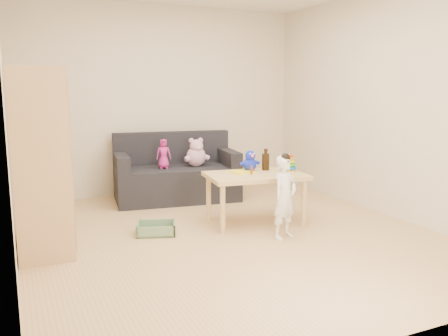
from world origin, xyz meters
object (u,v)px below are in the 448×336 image
wardrobe (38,161)px  toddler (285,198)px  sofa (177,183)px  play_table (255,198)px

wardrobe → toddler: size_ratio=2.06×
sofa → wardrobe: bearing=-135.6°
sofa → toddler: toddler is taller
sofa → toddler: size_ratio=1.97×
wardrobe → play_table: wardrobe is taller
sofa → play_table: size_ratio=1.51×
play_table → toddler: toddler is taller
wardrobe → sofa: wardrobe is taller
sofa → play_table: (0.43, -1.39, 0.05)m
play_table → toddler: size_ratio=1.31×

